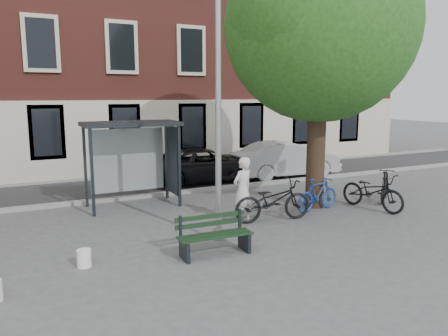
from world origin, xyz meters
name	(u,v)px	position (x,y,z in m)	size (l,w,h in m)	color
ground	(219,239)	(0.00, 0.00, 0.00)	(90.00, 90.00, 0.00)	#4C4C4F
road	(139,185)	(0.00, 7.00, 0.01)	(40.00, 4.00, 0.01)	#28282B
curb_near	(155,195)	(0.00, 5.00, 0.06)	(40.00, 0.25, 0.12)	gray
curb_far	(126,176)	(0.00, 9.00, 0.06)	(40.00, 0.25, 0.12)	gray
building_row	(100,19)	(0.00, 13.00, 7.00)	(30.00, 8.00, 14.00)	brown
lamppost	(218,123)	(0.00, 0.00, 2.78)	(0.28, 0.35, 6.11)	#9EA0A3
tree_right	(324,17)	(4.01, 1.38, 5.62)	(5.76, 5.60, 8.20)	black
bus_shelter	(143,144)	(-0.61, 4.11, 1.92)	(2.85, 1.45, 2.62)	#1E2328
painter	(243,190)	(1.20, 1.00, 0.89)	(0.65, 0.43, 1.79)	silver
bench	(214,237)	(-0.50, -0.83, 0.39)	(1.66, 0.60, 0.84)	#1E2328
bike_a	(273,200)	(2.00, 0.74, 0.58)	(0.77, 2.20, 1.16)	black
bike_b	(318,194)	(3.78, 1.06, 0.50)	(0.47, 1.67, 1.00)	navy
bike_c	(372,191)	(5.37, 0.48, 0.55)	(0.74, 2.11, 1.11)	black
bike_d	(385,186)	(6.50, 1.07, 0.51)	(0.48, 1.71, 1.03)	black
car_dark	(205,165)	(2.60, 6.65, 0.67)	(2.22, 4.81, 1.34)	black
car_silver	(286,159)	(6.02, 6.00, 0.75)	(1.59, 4.57, 1.50)	#A8AAB0
bucket_c	(84,258)	(-3.15, -0.31, 0.18)	(0.28, 0.28, 0.36)	white
notice_sign	(320,147)	(5.77, 3.50, 1.54)	(0.34, 0.17, 2.08)	#9EA0A3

